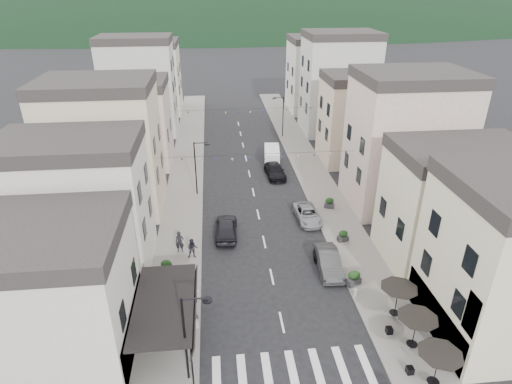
% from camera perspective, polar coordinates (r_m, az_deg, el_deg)
% --- Properties ---
extents(sidewalk_left, '(4.00, 76.00, 0.12)m').
position_cam_1_polar(sidewalk_left, '(52.19, -9.24, 2.59)').
color(sidewalk_left, slate).
rests_on(sidewalk_left, ground).
extents(sidewalk_right, '(4.00, 76.00, 0.12)m').
position_cam_1_polar(sidewalk_right, '(53.33, 7.07, 3.27)').
color(sidewalk_right, slate).
rests_on(sidewalk_right, ground).
extents(hill_backdrop, '(640.00, 360.00, 70.00)m').
position_cam_1_polar(hill_backdrop, '(316.46, -5.56, 22.52)').
color(hill_backdrop, black).
rests_on(hill_backdrop, ground).
extents(boutique_building, '(12.00, 8.00, 8.00)m').
position_cam_1_polar(boutique_building, '(29.09, -28.56, -12.75)').
color(boutique_building, beige).
rests_on(boutique_building, ground).
extents(boutique_awning, '(3.77, 7.50, 3.28)m').
position_cam_1_polar(boutique_awning, '(27.48, -11.61, -14.41)').
color(boutique_awning, black).
rests_on(boutique_awning, ground).
extents(buildings_row_left, '(10.20, 54.16, 14.00)m').
position_cam_1_polar(buildings_row_left, '(56.48, -16.65, 10.21)').
color(buildings_row_left, beige).
rests_on(buildings_row_left, ground).
extents(buildings_row_right, '(10.20, 54.16, 14.50)m').
position_cam_1_polar(buildings_row_right, '(57.39, 13.39, 11.05)').
color(buildings_row_right, beige).
rests_on(buildings_row_right, ground).
extents(cafe_terrace, '(2.50, 8.10, 2.53)m').
position_cam_1_polar(cafe_terrace, '(28.68, 20.67, -15.80)').
color(cafe_terrace, black).
rests_on(cafe_terrace, ground).
extents(streetlamp_left_near, '(1.70, 0.56, 6.00)m').
position_cam_1_polar(streetlamp_left_near, '(24.74, -8.87, -17.83)').
color(streetlamp_left_near, black).
rests_on(streetlamp_left_near, ground).
extents(streetlamp_left_far, '(1.70, 0.56, 6.00)m').
position_cam_1_polar(streetlamp_left_far, '(45.17, -7.76, 3.86)').
color(streetlamp_left_far, black).
rests_on(streetlamp_left_far, ground).
extents(streetlamp_right_far, '(1.70, 0.56, 6.00)m').
position_cam_1_polar(streetlamp_right_far, '(62.93, 3.38, 10.56)').
color(streetlamp_right_far, black).
rests_on(streetlamp_right_far, ground).
extents(bollards, '(11.66, 10.26, 0.60)m').
position_cam_1_polar(bollards, '(29.74, 3.63, -17.01)').
color(bollards, gray).
rests_on(bollards, ground).
extents(bunting_near, '(19.00, 0.28, 0.62)m').
position_cam_1_polar(bunting_near, '(40.89, 0.16, 4.61)').
color(bunting_near, black).
rests_on(bunting_near, ground).
extents(bunting_far, '(19.00, 0.28, 0.62)m').
position_cam_1_polar(bunting_far, '(56.00, -1.59, 10.67)').
color(bunting_far, black).
rests_on(bunting_far, ground).
extents(parked_car_a, '(1.93, 4.26, 1.42)m').
position_cam_1_polar(parked_car_a, '(34.84, 9.68, -9.31)').
color(parked_car_a, black).
rests_on(parked_car_a, ground).
extents(parked_car_b, '(1.87, 4.80, 1.56)m').
position_cam_1_polar(parked_car_b, '(34.88, 9.64, -9.12)').
color(parked_car_b, '#37373A').
rests_on(parked_car_b, ground).
extents(parked_car_c, '(2.37, 4.76, 1.30)m').
position_cam_1_polar(parked_car_c, '(41.43, 6.88, -2.97)').
color(parked_car_c, gray).
rests_on(parked_car_c, ground).
extents(parked_car_d, '(2.34, 5.10, 1.44)m').
position_cam_1_polar(parked_car_d, '(50.45, 2.53, 2.88)').
color(parked_car_d, black).
rests_on(parked_car_d, ground).
extents(parked_car_e, '(2.22, 4.96, 1.65)m').
position_cam_1_polar(parked_car_e, '(38.71, -4.00, -4.79)').
color(parked_car_e, black).
rests_on(parked_car_e, ground).
extents(delivery_van, '(2.31, 4.75, 2.19)m').
position_cam_1_polar(delivery_van, '(53.99, 2.13, 4.92)').
color(delivery_van, white).
rests_on(delivery_van, ground).
extents(pedestrian_a, '(0.73, 0.49, 1.96)m').
position_cam_1_polar(pedestrian_a, '(36.71, -10.14, -6.59)').
color(pedestrian_a, black).
rests_on(pedestrian_a, sidewalk_left).
extents(pedestrian_b, '(0.86, 0.68, 1.76)m').
position_cam_1_polar(pedestrian_b, '(35.90, -8.46, -7.46)').
color(pedestrian_b, black).
rests_on(pedestrian_b, sidewalk_left).
extents(planter_la, '(1.15, 0.70, 1.24)m').
position_cam_1_polar(planter_la, '(29.91, -8.86, -16.25)').
color(planter_la, '#313033').
rests_on(planter_la, sidewalk_left).
extents(planter_lb, '(1.06, 0.73, 1.09)m').
position_cam_1_polar(planter_lb, '(34.83, -11.86, -9.67)').
color(planter_lb, '#2B2B2E').
rests_on(planter_lb, sidewalk_left).
extents(planter_ra, '(1.23, 0.97, 1.22)m').
position_cam_1_polar(planter_ra, '(33.65, 12.92, -11.12)').
color(planter_ra, '#2F2F31').
rests_on(planter_ra, sidewalk_right).
extents(planter_rb, '(1.01, 0.69, 1.04)m').
position_cam_1_polar(planter_rb, '(38.62, 11.52, -5.75)').
color(planter_rb, '#2A2B2D').
rests_on(planter_rb, sidewalk_right).
extents(planter_rc, '(1.11, 0.88, 1.09)m').
position_cam_1_polar(planter_rc, '(43.82, 9.77, -1.44)').
color(planter_rc, '#323235').
rests_on(planter_rc, sidewalk_right).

